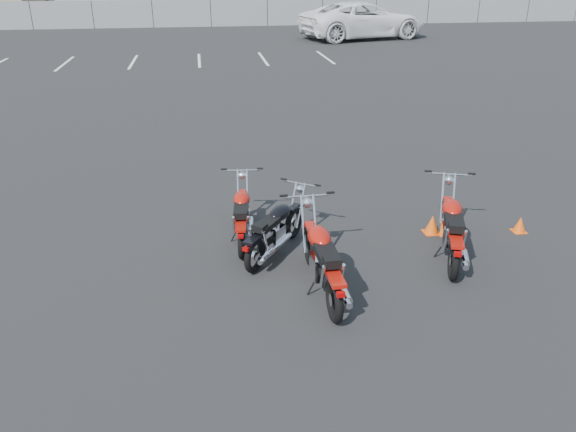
{
  "coord_description": "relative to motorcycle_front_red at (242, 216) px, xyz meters",
  "views": [
    {
      "loc": [
        -0.98,
        -7.06,
        4.17
      ],
      "look_at": [
        0.2,
        0.6,
        0.65
      ],
      "focal_mm": 35.0,
      "sensor_mm": 36.0,
      "label": 1
    }
  ],
  "objects": [
    {
      "name": "motorcycle_third_red",
      "position": [
        0.95,
        -1.74,
        0.06
      ],
      "size": [
        0.83,
        2.15,
        1.05
      ],
      "color": "black",
      "rests_on": "ground"
    },
    {
      "name": "motorcycle_front_red",
      "position": [
        0.0,
        0.0,
        0.0
      ],
      "size": [
        0.73,
        1.89,
        0.92
      ],
      "color": "black",
      "rests_on": "ground"
    },
    {
      "name": "chainlink_fence",
      "position": [
        0.45,
        33.78,
        0.48
      ],
      "size": [
        80.06,
        0.06,
        1.8
      ],
      "color": "gray",
      "rests_on": "ground"
    },
    {
      "name": "training_cone_near",
      "position": [
        3.16,
        -0.25,
        -0.26
      ],
      "size": [
        0.26,
        0.26,
        0.32
      ],
      "color": "#F2520C",
      "rests_on": "ground"
    },
    {
      "name": "motorcycle_rear_red",
      "position": [
        3.11,
        -1.06,
        0.05
      ],
      "size": [
        1.11,
        2.08,
        1.03
      ],
      "color": "black",
      "rests_on": "ground"
    },
    {
      "name": "parking_line_stripes",
      "position": [
        -2.05,
        18.78,
        -0.42
      ],
      "size": [
        15.12,
        4.0,
        0.01
      ],
      "color": "silver",
      "rests_on": "ground"
    },
    {
      "name": "training_cone_far",
      "position": [
        4.64,
        -0.43,
        -0.29
      ],
      "size": [
        0.22,
        0.22,
        0.27
      ],
      "color": "#F2520C",
      "rests_on": "ground"
    },
    {
      "name": "ground",
      "position": [
        0.45,
        -1.22,
        -0.42
      ],
      "size": [
        120.0,
        120.0,
        0.0
      ],
      "primitive_type": "plane",
      "color": "black",
      "rests_on": "ground"
    },
    {
      "name": "motorcycle_second_black",
      "position": [
        0.46,
        -0.58,
        -0.01
      ],
      "size": [
        1.38,
        1.7,
        0.91
      ],
      "color": "black",
      "rests_on": "ground"
    },
    {
      "name": "white_van",
      "position": [
        9.14,
        25.5,
        1.22
      ],
      "size": [
        5.48,
        9.2,
        3.27
      ],
      "primitive_type": "imported",
      "rotation": [
        0.0,
        0.0,
        1.82
      ],
      "color": "white",
      "rests_on": "ground"
    }
  ]
}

